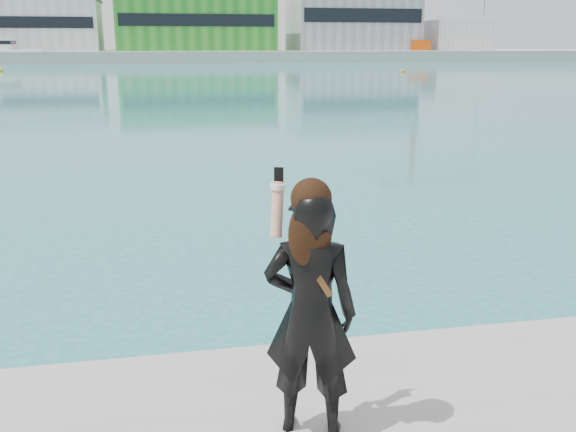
{
  "coord_description": "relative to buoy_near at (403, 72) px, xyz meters",
  "views": [
    {
      "loc": [
        -0.21,
        -3.83,
        3.23
      ],
      "look_at": [
        0.65,
        0.46,
        2.05
      ],
      "focal_mm": 40.0,
      "sensor_mm": 36.0,
      "label": 1
    }
  ],
  "objects": [
    {
      "name": "flagpole_right",
      "position": [
        -6.53,
        51.27,
        6.54
      ],
      "size": [
        1.28,
        0.16,
        8.0
      ],
      "color": "silver",
      "rests_on": "far_quay"
    },
    {
      "name": "ancillary_shed",
      "position": [
        33.37,
        56.27,
        5.0
      ],
      "size": [
        12.0,
        10.0,
        6.0
      ],
      "primitive_type": "cube",
      "color": "silver",
      "rests_on": "far_quay"
    },
    {
      "name": "warehouse_white",
      "position": [
        -50.63,
        58.25,
        6.76
      ],
      "size": [
        24.48,
        15.35,
        9.5
      ],
      "color": "silver",
      "rests_on": "far_quay"
    },
    {
      "name": "warehouse_green",
      "position": [
        -20.63,
        58.25,
        7.26
      ],
      "size": [
        30.6,
        16.36,
        10.5
      ],
      "color": "#218421",
      "rests_on": "far_quay"
    },
    {
      "name": "buoy_near",
      "position": [
        0.0,
        0.0,
        0.0
      ],
      "size": [
        0.5,
        0.5,
        0.5
      ],
      "primitive_type": "sphere",
      "color": "#F2A90C",
      "rests_on": "ground"
    },
    {
      "name": "buoy_far",
      "position": [
        -47.12,
        11.26,
        0.0
      ],
      "size": [
        0.5,
        0.5,
        0.5
      ],
      "primitive_type": "sphere",
      "color": "#F2A90C",
      "rests_on": "ground"
    },
    {
      "name": "woman",
      "position": [
        -27.98,
        -69.98,
        1.66
      ],
      "size": [
        0.68,
        0.55,
        1.69
      ],
      "rotation": [
        0.0,
        0.0,
        2.82
      ],
      "color": "black",
      "rests_on": "near_quay"
    },
    {
      "name": "far_quay",
      "position": [
        -28.63,
        60.27,
        1.0
      ],
      "size": [
        320.0,
        40.0,
        2.0
      ],
      "primitive_type": "cube",
      "color": "#9E9E99",
      "rests_on": "ground"
    },
    {
      "name": "warehouse_grey_right",
      "position": [
        11.37,
        58.25,
        8.26
      ],
      "size": [
        25.5,
        15.35,
        12.5
      ],
      "color": "gray",
      "rests_on": "far_quay"
    }
  ]
}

